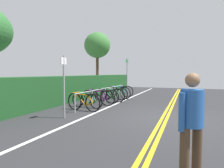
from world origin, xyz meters
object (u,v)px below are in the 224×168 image
Objects in this scene: bicycle_7 at (120,91)px; tree_mid at (97,46)px; bicycle_0 at (83,102)px; bicycle_1 at (87,100)px; bicycle_4 at (110,95)px; pedestrian at (192,119)px; bicycle_5 at (114,94)px; sign_post_near at (64,81)px; sign_post_far at (127,74)px; bike_rack at (105,92)px; bicycle_6 at (118,92)px; bicycle_3 at (102,96)px; bicycle_2 at (98,98)px.

bicycle_7 is 6.75m from tree_mid.
bicycle_1 is (0.67, 0.21, -0.03)m from bicycle_0.
bicycle_4 is at bearing -176.11° from bicycle_7.
bicycle_0 is 5.69m from pedestrian.
bicycle_0 is at bearing -162.82° from bicycle_1.
tree_mid is (5.65, 3.78, 3.72)m from bicycle_5.
sign_post_near is (-1.43, -0.06, 0.94)m from bicycle_0.
bicycle_4 is at bearing -7.66° from bicycle_1.
bicycle_5 is (3.50, -0.03, -0.02)m from bicycle_0.
bicycle_5 is at bearing 177.72° from sign_post_far.
bike_rack is at bearing 176.65° from sign_post_far.
bike_rack reaches higher than bicycle_5.
sign_post_near is at bearing 57.83° from pedestrian.
bicycle_4 is (2.75, -0.07, -0.00)m from bicycle_0.
bicycle_6 is 0.76m from bicycle_7.
sign_post_far is (3.74, -0.23, 1.17)m from bicycle_3.
bicycle_0 is 5.91m from sign_post_far.
sign_post_far is (5.12, -0.33, 1.19)m from bicycle_1.
sign_post_far reaches higher than bicycle_3.
bicycle_2 reaches higher than bicycle_3.
bike_rack is 2.33× the size of sign_post_far.
pedestrian is at bearing -149.17° from bicycle_4.
bicycle_1 is at bearing 175.60° from bike_rack.
tree_mid is (10.57, 3.81, 2.77)m from sign_post_near.
bicycle_2 is 3.46m from bicycle_7.
sign_post_near is at bearing -179.65° from bicycle_5.
bicycle_6 is at bearing -0.09° from sign_post_near.
bicycle_0 is 0.79× the size of sign_post_near.
bicycle_6 is 0.69× the size of sign_post_far.
sign_post_far reaches higher than bicycle_5.
bicycle_1 is 2.83m from bicycle_5.
bicycle_4 is 7.82m from pedestrian.
bicycle_6 is at bearing 0.04° from bicycle_4.
tree_mid reaches higher than bicycle_7.
pedestrian is 10.53m from sign_post_far.
bicycle_7 is at bearing 1.22° from sign_post_near.
bicycle_1 is 1.10× the size of pedestrian.
bicycle_2 is at bearing 178.45° from bicycle_6.
pedestrian reaches higher than bicycle_0.
bicycle_3 is (0.65, 0.11, -0.01)m from bicycle_2.
pedestrian is at bearing -137.21° from bicycle_1.
bicycle_0 is 4.11m from bicycle_6.
tree_mid is at bearing 33.82° from bicycle_5.
bicycle_0 is at bearing -179.15° from bicycle_7.
bicycle_0 is 1.71m from sign_post_near.
bicycle_6 is (4.11, -0.07, 0.01)m from bicycle_0.
bicycle_5 is 0.99× the size of bicycle_7.
sign_post_far is at bearing -2.28° from bicycle_5.
bicycle_6 reaches higher than bike_rack.
bicycle_7 reaches higher than bicycle_3.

